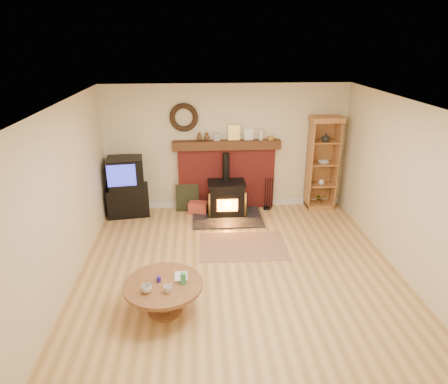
{
  "coord_description": "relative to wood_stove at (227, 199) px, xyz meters",
  "views": [
    {
      "loc": [
        -0.61,
        -5.25,
        3.45
      ],
      "look_at": [
        -0.17,
        1.0,
        1.0
      ],
      "focal_mm": 32.0,
      "sensor_mm": 36.0,
      "label": 1
    }
  ],
  "objects": [
    {
      "name": "chimney_breast",
      "position": [
        0.03,
        0.4,
        0.46
      ],
      "size": [
        2.2,
        0.22,
        1.78
      ],
      "color": "maroon",
      "rests_on": "ground"
    },
    {
      "name": "room_shell",
      "position": [
        0.01,
        -2.18,
        1.38
      ],
      "size": [
        5.02,
        5.52,
        2.61
      ],
      "color": "beige",
      "rests_on": "ground"
    },
    {
      "name": "coffee_table",
      "position": [
        -1.06,
        -3.07,
        0.02
      ],
      "size": [
        1.05,
        1.05,
        0.6
      ],
      "color": "brown",
      "rests_on": "ground"
    },
    {
      "name": "fire_tools",
      "position": [
        0.89,
        0.23,
        -0.19
      ],
      "size": [
        0.19,
        0.16,
        0.7
      ],
      "color": "black",
      "rests_on": "ground"
    },
    {
      "name": "tv_unit",
      "position": [
        -2.02,
        0.2,
        0.24
      ],
      "size": [
        0.89,
        0.67,
        1.21
      ],
      "color": "black",
      "rests_on": "ground"
    },
    {
      "name": "leaning_painting",
      "position": [
        -0.81,
        0.28,
        -0.05
      ],
      "size": [
        0.48,
        0.13,
        0.57
      ],
      "primitive_type": "cube",
      "rotation": [
        -0.17,
        0.0,
        0.0
      ],
      "color": "black",
      "rests_on": "ground"
    },
    {
      "name": "ground",
      "position": [
        0.03,
        -2.27,
        -0.34
      ],
      "size": [
        5.5,
        5.5,
        0.0
      ],
      "primitive_type": "plane",
      "color": "#AB8247",
      "rests_on": "ground"
    },
    {
      "name": "curio_cabinet",
      "position": [
        2.02,
        0.28,
        0.64
      ],
      "size": [
        0.63,
        0.46,
        1.97
      ],
      "color": "olive",
      "rests_on": "ground"
    },
    {
      "name": "firelog_box",
      "position": [
        -0.58,
        0.13,
        -0.22
      ],
      "size": [
        0.43,
        0.32,
        0.24
      ],
      "primitive_type": "cube",
      "rotation": [
        0.0,
        0.0,
        -0.23
      ],
      "color": "orange",
      "rests_on": "ground"
    },
    {
      "name": "area_rug",
      "position": [
        0.18,
        -1.36,
        -0.34
      ],
      "size": [
        1.54,
        1.08,
        0.01
      ],
      "primitive_type": "cube",
      "rotation": [
        0.0,
        0.0,
        -0.02
      ],
      "color": "brown",
      "rests_on": "ground"
    },
    {
      "name": "wood_stove",
      "position": [
        0.0,
        0.0,
        0.0
      ],
      "size": [
        1.4,
        1.0,
        1.26
      ],
      "color": "black",
      "rests_on": "ground"
    }
  ]
}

